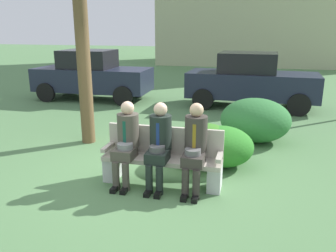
% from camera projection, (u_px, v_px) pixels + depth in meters
% --- Properties ---
extents(ground_plane, '(80.00, 80.00, 0.00)m').
position_uv_depth(ground_plane, '(149.00, 175.00, 5.86)').
color(ground_plane, '#527D4B').
extents(park_bench, '(1.88, 0.44, 0.90)m').
position_uv_depth(park_bench, '(163.00, 158.00, 5.47)').
color(park_bench, '#B7AD9E').
rests_on(park_bench, ground).
extents(seated_man_left, '(0.34, 0.72, 1.31)m').
position_uv_depth(seated_man_left, '(126.00, 139.00, 5.39)').
color(seated_man_left, '#4C473D').
rests_on(seated_man_left, ground).
extents(seated_man_middle, '(0.34, 0.72, 1.32)m').
position_uv_depth(seated_man_middle, '(159.00, 141.00, 5.27)').
color(seated_man_middle, '#1E2823').
rests_on(seated_man_middle, ground).
extents(seated_man_right, '(0.34, 0.72, 1.34)m').
position_uv_depth(seated_man_right, '(195.00, 144.00, 5.14)').
color(seated_man_right, '#38332D').
rests_on(seated_man_right, ground).
extents(shrub_near_bench, '(1.14, 1.05, 0.72)m').
position_uv_depth(shrub_near_bench, '(221.00, 146.00, 6.20)').
color(shrub_near_bench, '#2D7B25').
rests_on(shrub_near_bench, ground).
extents(shrub_mid_lawn, '(1.51, 1.38, 0.94)m').
position_uv_depth(shrub_mid_lawn, '(255.00, 120.00, 7.50)').
color(shrub_mid_lawn, '#2F7236').
rests_on(shrub_mid_lawn, ground).
extents(shrub_far_lawn, '(1.20, 1.10, 0.75)m').
position_uv_depth(shrub_far_lawn, '(204.00, 144.00, 6.24)').
color(shrub_far_lawn, '#347122').
rests_on(shrub_far_lawn, ground).
extents(parked_car_near, '(3.91, 1.72, 1.68)m').
position_uv_depth(parked_car_near, '(92.00, 75.00, 11.80)').
color(parked_car_near, '#1E2338').
rests_on(parked_car_near, ground).
extents(parked_car_far, '(3.97, 1.86, 1.68)m').
position_uv_depth(parked_car_far, '(251.00, 80.00, 10.62)').
color(parked_car_far, '#1E2338').
rests_on(parked_car_far, ground).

